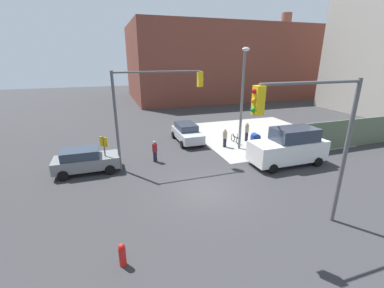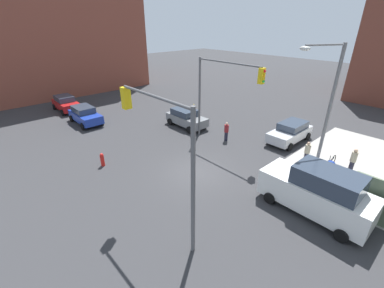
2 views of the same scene
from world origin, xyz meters
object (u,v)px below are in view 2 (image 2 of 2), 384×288
at_px(sedan_red, 66,103).
at_px(pedestrian_walking_north, 307,152).
at_px(traffic_signal_se_corner, 163,141).
at_px(bicycle_leaning_on_fence, 330,162).
at_px(traffic_signal_nw_corner, 221,86).
at_px(hatchback_silver, 290,132).
at_px(van_white_delivery, 317,192).
at_px(pedestrian_crossing, 226,131).
at_px(mailbox_blue, 327,172).
at_px(fire_hydrant, 102,159).
at_px(street_lamp_corner, 326,103).
at_px(sedan_gray, 186,118).
at_px(sedan_blue, 85,115).
at_px(pedestrian_waiting, 353,161).

relative_size(sedan_red, pedestrian_walking_north, 2.51).
xyz_separation_m(traffic_signal_se_corner, bicycle_leaning_on_fence, (2.94, 11.70, -4.25)).
relative_size(sedan_red, bicycle_leaning_on_fence, 2.30).
bearing_deg(traffic_signal_nw_corner, sedan_red, -159.59).
bearing_deg(bicycle_leaning_on_fence, traffic_signal_se_corner, -104.10).
relative_size(traffic_signal_nw_corner, bicycle_leaning_on_fence, 3.71).
xyz_separation_m(traffic_signal_se_corner, hatchback_silver, (-1.04, 13.45, -3.75)).
bearing_deg(van_white_delivery, pedestrian_crossing, 159.10).
distance_m(mailbox_blue, hatchback_silver, 6.05).
relative_size(traffic_signal_nw_corner, fire_hydrant, 6.91).
bearing_deg(traffic_signal_se_corner, sedan_red, 173.00).
height_order(fire_hydrant, pedestrian_crossing, pedestrian_crossing).
bearing_deg(street_lamp_corner, sedan_gray, -177.13).
relative_size(mailbox_blue, sedan_gray, 0.35).
distance_m(street_lamp_corner, van_white_delivery, 5.36).
bearing_deg(sedan_gray, sedan_blue, -137.23).
xyz_separation_m(pedestrian_waiting, pedestrian_walking_north, (-2.60, -0.90, -0.07)).
bearing_deg(fire_hydrant, pedestrian_walking_north, 49.31).
xyz_separation_m(sedan_gray, pedestrian_crossing, (4.66, 0.31, -0.02)).
bearing_deg(sedan_gray, traffic_signal_nw_corner, -4.95).
bearing_deg(bicycle_leaning_on_fence, sedan_red, -159.99).
height_order(mailbox_blue, pedestrian_crossing, pedestrian_crossing).
distance_m(sedan_red, pedestrian_waiting, 27.55).
xyz_separation_m(hatchback_silver, bicycle_leaning_on_fence, (3.98, -1.76, -0.50)).
xyz_separation_m(van_white_delivery, pedestrian_walking_north, (-2.70, 4.70, -0.45)).
height_order(mailbox_blue, sedan_red, sedan_red).
height_order(traffic_signal_nw_corner, traffic_signal_se_corner, same).
xyz_separation_m(street_lamp_corner, bicycle_leaning_on_fence, (0.57, 1.72, -4.35)).
distance_m(sedan_red, van_white_delivery, 26.32).
relative_size(street_lamp_corner, fire_hydrant, 8.51).
height_order(sedan_red, van_white_delivery, van_white_delivery).
bearing_deg(fire_hydrant, sedan_gray, 100.37).
relative_size(fire_hydrant, pedestrian_walking_north, 0.59).
bearing_deg(fire_hydrant, bicycle_leaning_on_fence, 47.07).
relative_size(pedestrian_crossing, pedestrian_walking_north, 1.00).
height_order(traffic_signal_se_corner, sedan_gray, traffic_signal_se_corner).
bearing_deg(sedan_gray, street_lamp_corner, 2.87).
relative_size(mailbox_blue, fire_hydrant, 1.52).
xyz_separation_m(traffic_signal_se_corner, van_white_delivery, (4.24, 6.30, -3.31)).
bearing_deg(traffic_signal_se_corner, pedestrian_crossing, 115.67).
xyz_separation_m(street_lamp_corner, hatchback_silver, (-3.41, 3.48, -3.86)).
height_order(mailbox_blue, van_white_delivery, van_white_delivery).
bearing_deg(bicycle_leaning_on_fence, street_lamp_corner, -108.46).
height_order(street_lamp_corner, sedan_red, street_lamp_corner).
bearing_deg(pedestrian_crossing, traffic_signal_nw_corner, -137.27).
bearing_deg(hatchback_silver, sedan_blue, -145.27).
relative_size(fire_hydrant, hatchback_silver, 0.22).
distance_m(street_lamp_corner, pedestrian_waiting, 4.62).
distance_m(sedan_blue, hatchback_silver, 18.85).
distance_m(sedan_blue, bicycle_leaning_on_fence, 21.45).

